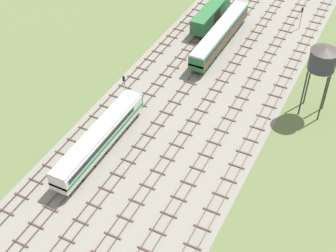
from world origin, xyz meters
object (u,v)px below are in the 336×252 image
(water_tower, at_px, (323,60))
(signal_post_nearest, at_px, (125,86))
(diesel_railcar_left_nearest, at_px, (99,138))
(signal_post_near, at_px, (302,15))
(passenger_coach_centre_left_near, at_px, (220,34))
(freight_boxcar_left_mid, at_px, (211,13))

(water_tower, bearing_deg, signal_post_nearest, -157.13)
(diesel_railcar_left_nearest, bearing_deg, signal_post_near, 70.71)
(diesel_railcar_left_nearest, height_order, signal_post_near, signal_post_near)
(diesel_railcar_left_nearest, xyz_separation_m, signal_post_near, (16.47, 47.05, 0.46))
(passenger_coach_centre_left_near, bearing_deg, signal_post_near, 47.73)
(diesel_railcar_left_nearest, distance_m, signal_post_nearest, 11.54)
(water_tower, distance_m, signal_post_near, 26.59)
(freight_boxcar_left_mid, xyz_separation_m, signal_post_nearest, (-2.36, -29.60, 1.04))
(diesel_railcar_left_nearest, height_order, passenger_coach_centre_left_near, same)
(water_tower, bearing_deg, diesel_railcar_left_nearest, -137.64)
(water_tower, relative_size, signal_post_nearest, 2.14)
(signal_post_nearest, height_order, signal_post_near, signal_post_nearest)
(passenger_coach_centre_left_near, height_order, signal_post_near, signal_post_near)
(signal_post_near, bearing_deg, signal_post_nearest, -117.73)
(passenger_coach_centre_left_near, xyz_separation_m, signal_post_nearest, (-7.06, -22.85, 0.87))
(passenger_coach_centre_left_near, xyz_separation_m, signal_post_near, (11.76, 12.94, 0.44))
(diesel_railcar_left_nearest, distance_m, passenger_coach_centre_left_near, 34.43)
(signal_post_near, bearing_deg, freight_boxcar_left_mid, -159.38)
(passenger_coach_centre_left_near, bearing_deg, freight_boxcar_left_mid, 124.84)
(diesel_railcar_left_nearest, xyz_separation_m, signal_post_nearest, (-2.35, 11.26, 0.89))
(water_tower, distance_m, signal_post_nearest, 30.36)
(diesel_railcar_left_nearest, height_order, water_tower, water_tower)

